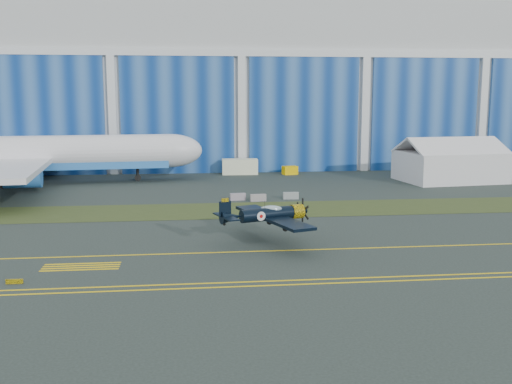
{
  "coord_description": "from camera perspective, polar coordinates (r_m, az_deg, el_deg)",
  "views": [
    {
      "loc": [
        -9.53,
        -54.97,
        13.31
      ],
      "look_at": [
        -2.41,
        6.75,
        3.31
      ],
      "focal_mm": 42.0,
      "sensor_mm": 36.0,
      "label": 1
    }
  ],
  "objects": [
    {
      "name": "taxiway_centreline",
      "position": [
        52.58,
        4.1,
        -5.53
      ],
      "size": [
        200.0,
        0.2,
        0.02
      ],
      "primitive_type": "cube",
      "color": "yellow",
      "rests_on": "ground"
    },
    {
      "name": "ground",
      "position": [
        57.36,
        3.17,
        -4.29
      ],
      "size": [
        260.0,
        260.0,
        0.0
      ],
      "primitive_type": "plane",
      "color": "#2D3633",
      "rests_on": "ground"
    },
    {
      "name": "warbird",
      "position": [
        54.24,
        1.09,
        -2.13
      ],
      "size": [
        13.1,
        14.35,
        3.5
      ],
      "rotation": [
        0.0,
        0.0,
        0.33
      ],
      "color": "black",
      "rests_on": "ground"
    },
    {
      "name": "hold_short_ladder",
      "position": [
        49.45,
        -16.31,
        -6.84
      ],
      "size": [
        6.0,
        2.4,
        0.02
      ],
      "primitive_type": null,
      "color": "yellow",
      "rests_on": "ground"
    },
    {
      "name": "barrier_a",
      "position": [
        77.15,
        -1.74,
        -0.46
      ],
      "size": [
        2.06,
        0.86,
        0.9
      ],
      "primitive_type": "cube",
      "rotation": [
        0.0,
        0.0,
        0.14
      ],
      "color": "gray",
      "rests_on": "ground"
    },
    {
      "name": "guard_board_left",
      "position": [
        46.63,
        -22.02,
        -7.9
      ],
      "size": [
        1.2,
        0.15,
        0.35
      ],
      "primitive_type": "cube",
      "color": "yellow",
      "rests_on": "ground"
    },
    {
      "name": "shipping_container",
      "position": [
        102.72,
        -1.54,
        2.43
      ],
      "size": [
        6.13,
        2.6,
        2.63
      ],
      "primitive_type": "cube",
      "rotation": [
        0.0,
        0.0,
        -0.03
      ],
      "color": "#F2F8CD",
      "rests_on": "ground"
    },
    {
      "name": "hangar",
      "position": [
        127.12,
        -2.32,
        9.88
      ],
      "size": [
        220.0,
        45.7,
        30.0
      ],
      "color": "silver",
      "rests_on": "ground"
    },
    {
      "name": "grass_median",
      "position": [
        70.88,
        1.26,
        -1.67
      ],
      "size": [
        260.0,
        10.0,
        0.02
      ],
      "primitive_type": "cube",
      "color": "#475128",
      "rests_on": "ground"
    },
    {
      "name": "tent",
      "position": [
        98.97,
        18.01,
        3.01
      ],
      "size": [
        16.28,
        12.74,
        7.02
      ],
      "rotation": [
        0.0,
        0.0,
        0.12
      ],
      "color": "silver",
      "rests_on": "ground"
    },
    {
      "name": "edge_line_far",
      "position": [
        44.58,
        6.13,
        -8.27
      ],
      "size": [
        80.0,
        0.2,
        0.02
      ],
      "primitive_type": "cube",
      "color": "yellow",
      "rests_on": "ground"
    },
    {
      "name": "tug",
      "position": [
        102.66,
        3.25,
        2.08
      ],
      "size": [
        2.75,
        2.06,
        1.44
      ],
      "primitive_type": "cube",
      "rotation": [
        0.0,
        0.0,
        0.23
      ],
      "color": "#FFC702",
      "rests_on": "ground"
    },
    {
      "name": "barrier_c",
      "position": [
        78.11,
        3.34,
        -0.35
      ],
      "size": [
        2.02,
        0.67,
        0.9
      ],
      "primitive_type": "cube",
      "rotation": [
        0.0,
        0.0,
        -0.04
      ],
      "color": "gray",
      "rests_on": "ground"
    },
    {
      "name": "jetliner",
      "position": [
        97.0,
        -21.27,
        6.83
      ],
      "size": [
        64.21,
        55.98,
        20.88
      ],
      "rotation": [
        0.0,
        0.0,
        0.09
      ],
      "color": "white",
      "rests_on": "ground"
    },
    {
      "name": "barrier_b",
      "position": [
        76.41,
        0.21,
        -0.55
      ],
      "size": [
        2.04,
        0.76,
        0.9
      ],
      "primitive_type": "cube",
      "rotation": [
        0.0,
        0.0,
        0.08
      ],
      "color": "gray",
      "rests_on": "ground"
    },
    {
      "name": "edge_line_near",
      "position": [
        43.65,
        6.42,
        -8.65
      ],
      "size": [
        80.0,
        0.2,
        0.02
      ],
      "primitive_type": "cube",
      "color": "yellow",
      "rests_on": "ground"
    }
  ]
}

